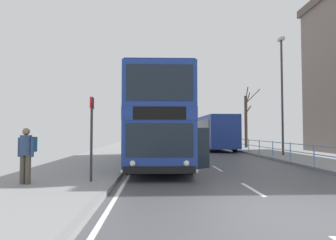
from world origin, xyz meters
TOP-DOWN VIEW (x-y plane):
  - ground at (-0.72, -0.00)m, footprint 15.80×140.00m
  - double_decker_bus_main at (-2.67, 9.17)m, footprint 3.27×11.24m
  - background_bus_far_lane at (2.67, 21.78)m, footprint 2.78×10.69m
  - pedestrian_railing_far_kerb at (4.45, 12.75)m, footprint 0.05×25.33m
  - pedestrian_with_backpack at (-6.86, 3.05)m, footprint 0.55×0.58m
  - bus_stop_sign_near at (-4.96, 3.36)m, footprint 0.08×0.44m
  - street_lamp_far_side at (5.80, 13.10)m, footprint 0.28×0.60m
  - bare_tree_far_00 at (6.32, 22.40)m, footprint 1.47×1.93m

SIDE VIEW (x-z plane):
  - ground at x=-0.72m, z-range -0.06..0.14m
  - pedestrian_railing_far_kerb at x=4.45m, z-range 0.32..1.32m
  - pedestrian_with_backpack at x=-6.86m, z-range 0.28..1.98m
  - background_bus_far_lane at x=2.67m, z-range 0.15..3.31m
  - bus_stop_sign_near at x=-4.96m, z-range 0.45..3.16m
  - double_decker_bus_main at x=-2.67m, z-range 0.10..4.39m
  - bare_tree_far_00 at x=6.32m, z-range -0.02..6.00m
  - street_lamp_far_side at x=5.80m, z-range 0.76..8.85m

